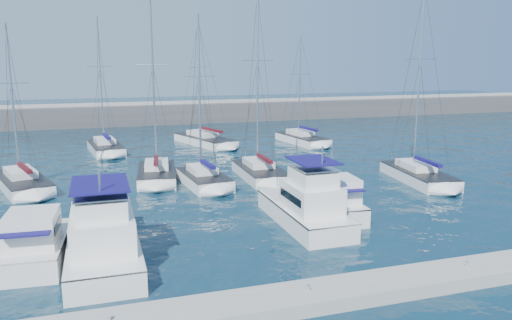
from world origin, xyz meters
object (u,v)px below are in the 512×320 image
object	(u,v)px
motor_yacht_stbd_outer	(335,204)
sailboat_mid_b	(157,174)
sailboat_back_b	(205,140)
motor_yacht_port_outer	(36,246)
sailboat_back_c	(302,139)
motor_yacht_port_inner	(103,239)
sailboat_back_a	(106,147)
sailboat_mid_c	(204,179)
sailboat_mid_e	(418,175)
sailboat_mid_d	(260,172)
motor_yacht_stbd_inner	(306,208)
sailboat_mid_a	(22,183)

from	to	relation	value
motor_yacht_stbd_outer	sailboat_mid_b	size ratio (longest dim) A/B	0.36
motor_yacht_stbd_outer	sailboat_mid_b	world-z (taller)	sailboat_mid_b
sailboat_back_b	motor_yacht_stbd_outer	bearing A→B (deg)	-105.05
motor_yacht_port_outer	sailboat_back_c	size ratio (longest dim) A/B	0.48
motor_yacht_port_inner	sailboat_back_c	size ratio (longest dim) A/B	0.79
sailboat_back_b	sailboat_back_c	size ratio (longest dim) A/B	1.10
motor_yacht_port_inner	sailboat_back_a	distance (m)	31.47
motor_yacht_port_inner	sailboat_back_c	world-z (taller)	sailboat_back_c
sailboat_mid_c	sailboat_back_a	world-z (taller)	sailboat_back_a
sailboat_mid_e	motor_yacht_port_outer	bearing A→B (deg)	-155.66
sailboat_mid_d	sailboat_back_b	size ratio (longest dim) A/B	1.09
motor_yacht_port_inner	motor_yacht_stbd_outer	xyz separation A→B (m)	(14.36, 2.74, -0.19)
motor_yacht_port_outer	sailboat_back_b	xyz separation A→B (m)	(15.48, 32.60, -0.44)
sailboat_mid_b	sailboat_mid_c	world-z (taller)	sailboat_mid_b
sailboat_mid_c	sailboat_mid_e	bearing A→B (deg)	-18.92
sailboat_back_b	sailboat_mid_d	bearing A→B (deg)	-106.10
sailboat_mid_b	motor_yacht_stbd_inner	bearing A→B (deg)	-56.42
sailboat_mid_b	sailboat_back_c	world-z (taller)	sailboat_mid_b
motor_yacht_port_outer	sailboat_mid_c	distance (m)	17.28
motor_yacht_stbd_inner	motor_yacht_port_inner	bearing A→B (deg)	-171.17
sailboat_mid_a	sailboat_mid_d	size ratio (longest dim) A/B	0.82
sailboat_mid_a	motor_yacht_port_outer	bearing A→B (deg)	-98.70
motor_yacht_port_outer	sailboat_mid_d	bearing A→B (deg)	44.70
sailboat_mid_a	sailboat_back_b	size ratio (longest dim) A/B	0.90
sailboat_mid_e	sailboat_back_c	size ratio (longest dim) A/B	1.22
motor_yacht_stbd_outer	sailboat_mid_b	bearing A→B (deg)	129.55
sailboat_back_a	motor_yacht_stbd_outer	bearing A→B (deg)	-71.83
sailboat_mid_c	sailboat_mid_e	xyz separation A→B (m)	(17.47, -4.12, 0.00)
sailboat_mid_a	sailboat_mid_e	world-z (taller)	sailboat_mid_e
sailboat_mid_a	sailboat_mid_d	bearing A→B (deg)	-24.44
sailboat_mid_e	sailboat_back_a	xyz separation A→B (m)	(-24.75, 21.86, -0.01)
motor_yacht_stbd_inner	sailboat_back_c	world-z (taller)	sailboat_back_c
sailboat_mid_e	sailboat_back_a	distance (m)	33.02
sailboat_mid_d	sailboat_back_c	size ratio (longest dim) A/B	1.21
motor_yacht_port_inner	sailboat_back_c	bearing A→B (deg)	52.15
motor_yacht_port_inner	sailboat_mid_b	size ratio (longest dim) A/B	0.68
sailboat_back_a	sailboat_back_c	distance (m)	23.06
motor_yacht_stbd_inner	sailboat_mid_a	size ratio (longest dim) A/B	0.66
sailboat_mid_d	sailboat_back_b	world-z (taller)	sailboat_mid_d
sailboat_mid_d	sailboat_back_b	xyz separation A→B (m)	(-0.94, 18.48, -0.04)
motor_yacht_port_inner	sailboat_mid_d	world-z (taller)	sailboat_mid_d
motor_yacht_stbd_inner	sailboat_back_b	bearing A→B (deg)	89.31
motor_yacht_stbd_inner	sailboat_mid_a	distance (m)	23.34
sailboat_back_b	sailboat_back_c	bearing A→B (deg)	-32.23
motor_yacht_port_outer	sailboat_mid_a	size ratio (longest dim) A/B	0.48
motor_yacht_stbd_inner	sailboat_mid_d	distance (m)	12.90
sailboat_mid_c	sailboat_back_a	xyz separation A→B (m)	(-7.28, 17.74, -0.01)
motor_yacht_stbd_outer	sailboat_mid_b	xyz separation A→B (m)	(-9.74, 13.96, -0.41)
motor_yacht_stbd_outer	motor_yacht_port_outer	bearing A→B (deg)	-168.48
sailboat_mid_a	sailboat_mid_d	world-z (taller)	sailboat_mid_d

